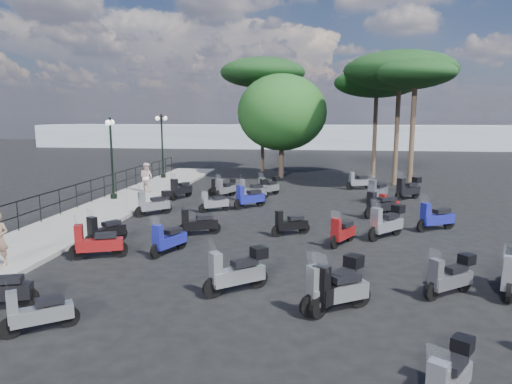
# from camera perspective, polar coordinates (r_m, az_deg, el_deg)

# --- Properties ---
(ground) EXTENTS (120.00, 120.00, 0.00)m
(ground) POSITION_cam_1_polar(r_m,az_deg,el_deg) (17.53, -1.96, -4.58)
(ground) COLOR black
(ground) RESTS_ON ground
(sidewalk) EXTENTS (3.00, 30.00, 0.15)m
(sidewalk) POSITION_cam_1_polar(r_m,az_deg,el_deg) (22.25, -17.40, -1.78)
(sidewalk) COLOR slate
(sidewalk) RESTS_ON ground
(railing) EXTENTS (0.04, 26.04, 1.10)m
(railing) POSITION_cam_1_polar(r_m,az_deg,el_deg) (22.52, -20.72, 0.29)
(railing) COLOR black
(railing) RESTS_ON sidewalk
(lamp_post_1) EXTENTS (0.51, 1.16, 4.03)m
(lamp_post_1) POSITION_cam_1_polar(r_m,az_deg,el_deg) (23.75, -17.61, 4.69)
(lamp_post_1) COLOR black
(lamp_post_1) RESTS_ON sidewalk
(lamp_post_2) EXTENTS (0.49, 1.22, 4.21)m
(lamp_post_2) POSITION_cam_1_polar(r_m,az_deg,el_deg) (31.10, -11.65, 6.16)
(lamp_post_2) COLOR black
(lamp_post_2) RESTS_ON sidewalk
(pedestrian_far) EXTENTS (0.94, 0.85, 1.59)m
(pedestrian_far) POSITION_cam_1_polar(r_m,az_deg,el_deg) (25.67, -13.54, 1.82)
(pedestrian_far) COLOR beige
(pedestrian_far) RESTS_ON sidewalk
(scooter_1) EXTENTS (0.94, 1.50, 1.32)m
(scooter_1) POSITION_cam_1_polar(r_m,az_deg,el_deg) (16.08, -18.34, -4.69)
(scooter_1) COLOR black
(scooter_1) RESTS_ON ground
(scooter_2) EXTENTS (1.65, 0.84, 1.38)m
(scooter_2) POSITION_cam_1_polar(r_m,az_deg,el_deg) (14.59, -19.27, -6.09)
(scooter_2) COLOR black
(scooter_2) RESTS_ON ground
(scooter_3) EXTENTS (1.32, 1.32, 1.36)m
(scooter_3) POSITION_cam_1_polar(r_m,az_deg,el_deg) (20.17, -12.63, -1.45)
(scooter_3) COLOR black
(scooter_3) RESTS_ON ground
(scooter_4) EXTENTS (1.50, 0.69, 1.23)m
(scooter_4) POSITION_cam_1_polar(r_m,az_deg,el_deg) (24.53, -4.24, 0.58)
(scooter_4) COLOR black
(scooter_4) RESTS_ON ground
(scooter_5) EXTENTS (0.84, 1.71, 1.42)m
(scooter_5) POSITION_cam_1_polar(r_m,az_deg,el_deg) (23.93, -9.41, 0.31)
(scooter_5) COLOR black
(scooter_5) RESTS_ON ground
(scooter_6) EXTENTS (1.26, 0.97, 1.19)m
(scooter_6) POSITION_cam_1_polar(r_m,az_deg,el_deg) (10.29, -25.63, -13.49)
(scooter_6) COLOR black
(scooter_6) RESTS_ON ground
(scooter_7) EXTENTS (1.48, 1.23, 1.40)m
(scooter_7) POSITION_cam_1_polar(r_m,az_deg,el_deg) (11.23, -2.40, -9.95)
(scooter_7) COLOR black
(scooter_7) RESTS_ON ground
(scooter_8) EXTENTS (0.83, 1.55, 1.31)m
(scooter_8) POSITION_cam_1_polar(r_m,az_deg,el_deg) (14.53, -10.91, -5.89)
(scooter_8) COLOR black
(scooter_8) RESTS_ON ground
(scooter_9) EXTENTS (1.48, 0.86, 1.27)m
(scooter_9) POSITION_cam_1_polar(r_m,az_deg,el_deg) (16.53, -7.28, -3.95)
(scooter_9) COLOR black
(scooter_9) RESTS_ON ground
(scooter_10) EXTENTS (1.30, 0.97, 1.21)m
(scooter_10) POSITION_cam_1_polar(r_m,az_deg,el_deg) (20.48, -5.27, -1.35)
(scooter_10) COLOR black
(scooter_10) RESTS_ON ground
(scooter_11) EXTENTS (0.91, 1.45, 1.28)m
(scooter_11) POSITION_cam_1_polar(r_m,az_deg,el_deg) (24.11, -3.88, 0.37)
(scooter_11) COLOR black
(scooter_11) RESTS_ON ground
(scooter_12) EXTENTS (1.59, 1.07, 1.43)m
(scooter_12) POSITION_cam_1_polar(r_m,az_deg,el_deg) (10.32, 9.79, -12.09)
(scooter_12) COLOR black
(scooter_12) RESTS_ON ground
(scooter_13) EXTENTS (1.25, 1.56, 1.46)m
(scooter_13) POSITION_cam_1_polar(r_m,az_deg,el_deg) (10.48, 10.10, -11.45)
(scooter_13) COLOR black
(scooter_13) RESTS_ON ground
(scooter_14) EXTENTS (0.92, 1.45, 1.28)m
(scooter_14) POSITION_cam_1_polar(r_m,az_deg,el_deg) (15.47, 10.74, -4.98)
(scooter_14) COLOR black
(scooter_14) RESTS_ON ground
(scooter_15) EXTENTS (1.34, 1.36, 1.44)m
(scooter_15) POSITION_cam_1_polar(r_m,az_deg,el_deg) (21.19, -0.85, -0.73)
(scooter_15) COLOR black
(scooter_15) RESTS_ON ground
(scooter_16) EXTENTS (1.63, 0.91, 1.38)m
(scooter_16) POSITION_cam_1_polar(r_m,az_deg,el_deg) (23.32, -0.41, 0.27)
(scooter_16) COLOR black
(scooter_16) RESTS_ON ground
(scooter_17) EXTENTS (1.13, 1.40, 1.31)m
(scooter_17) POSITION_cam_1_polar(r_m,az_deg,el_deg) (24.53, 1.61, 0.67)
(scooter_17) COLOR black
(scooter_17) RESTS_ON ground
(scooter_18) EXTENTS (0.98, 1.33, 1.20)m
(scooter_18) POSITION_cam_1_polar(r_m,az_deg,el_deg) (7.76, 22.98, -20.76)
(scooter_18) COLOR black
(scooter_18) RESTS_ON ground
(scooter_19) EXTENTS (1.36, 1.07, 1.26)m
(scooter_19) POSITION_cam_1_polar(r_m,az_deg,el_deg) (11.98, 23.10, -9.75)
(scooter_19) COLOR black
(scooter_19) RESTS_ON ground
(scooter_20) EXTENTS (1.36, 0.87, 1.20)m
(scooter_20) POSITION_cam_1_polar(r_m,az_deg,el_deg) (16.47, 4.27, -4.03)
(scooter_20) COLOR black
(scooter_20) RESTS_ON ground
(scooter_21) EXTENTS (1.47, 1.27, 1.46)m
(scooter_21) POSITION_cam_1_polar(r_m,az_deg,el_deg) (20.05, 15.23, -1.64)
(scooter_21) COLOR black
(scooter_21) RESTS_ON ground
(scooter_22) EXTENTS (1.07, 1.23, 1.23)m
(scooter_22) POSITION_cam_1_polar(r_m,az_deg,el_deg) (20.71, 16.18, -1.55)
(scooter_22) COLOR black
(scooter_22) RESTS_ON ground
(scooter_23) EXTENTS (1.55, 0.86, 1.32)m
(scooter_23) POSITION_cam_1_polar(r_m,az_deg,el_deg) (27.28, 12.73, 1.26)
(scooter_23) COLOR black
(scooter_23) RESTS_ON ground
(scooter_25) EXTENTS (0.92, 1.64, 1.39)m
(scooter_25) POSITION_cam_1_polar(r_m,az_deg,el_deg) (12.73, 29.27, -8.86)
(scooter_25) COLOR black
(scooter_25) RESTS_ON ground
(scooter_26) EXTENTS (1.58, 1.02, 1.40)m
(scooter_26) POSITION_cam_1_polar(r_m,az_deg,el_deg) (18.35, 21.54, -3.05)
(scooter_26) COLOR black
(scooter_26) RESTS_ON ground
(scooter_27) EXTENTS (1.42, 1.46, 1.48)m
(scooter_27) POSITION_cam_1_polar(r_m,az_deg,el_deg) (16.67, 16.00, -3.72)
(scooter_27) COLOR black
(scooter_27) RESTS_ON ground
(scooter_28) EXTENTS (1.16, 1.58, 1.47)m
(scooter_28) POSITION_cam_1_polar(r_m,az_deg,el_deg) (23.66, 14.93, 0.06)
(scooter_28) COLOR black
(scooter_28) RESTS_ON ground
(scooter_29) EXTENTS (1.51, 1.37, 1.48)m
(scooter_29) POSITION_cam_1_polar(r_m,az_deg,el_deg) (24.62, 18.48, 0.36)
(scooter_29) COLOR black
(scooter_29) RESTS_ON ground
(broadleaf_tree) EXTENTS (6.12, 6.12, 7.08)m
(broadleaf_tree) POSITION_cam_1_polar(r_m,az_deg,el_deg) (31.62, 3.24, 9.89)
(broadleaf_tree) COLOR #38281E
(broadleaf_tree) RESTS_ON ground
(pine_0) EXTENTS (5.75, 5.75, 7.47)m
(pine_0) POSITION_cam_1_polar(r_m,az_deg,el_deg) (32.58, 14.88, 13.04)
(pine_0) COLOR #38281E
(pine_0) RESTS_ON ground
(pine_1) EXTENTS (6.71, 6.71, 8.11)m
(pine_1) POSITION_cam_1_polar(r_m,az_deg,el_deg) (29.57, 17.54, 14.23)
(pine_1) COLOR #38281E
(pine_1) RESTS_ON ground
(pine_2) EXTENTS (6.41, 6.41, 8.58)m
(pine_2) POSITION_cam_1_polar(r_m,az_deg,el_deg) (35.44, 0.83, 14.65)
(pine_2) COLOR #38281E
(pine_2) RESTS_ON ground
(pine_3) EXTENTS (4.32, 4.32, 7.30)m
(pine_3) POSITION_cam_1_polar(r_m,az_deg,el_deg) (27.00, 19.32, 13.71)
(pine_3) COLOR #38281E
(pine_3) RESTS_ON ground
(distant_hills) EXTENTS (70.00, 8.00, 3.00)m
(distant_hills) POSITION_cam_1_polar(r_m,az_deg,el_deg) (61.89, 4.93, 6.94)
(distant_hills) COLOR gray
(distant_hills) RESTS_ON ground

